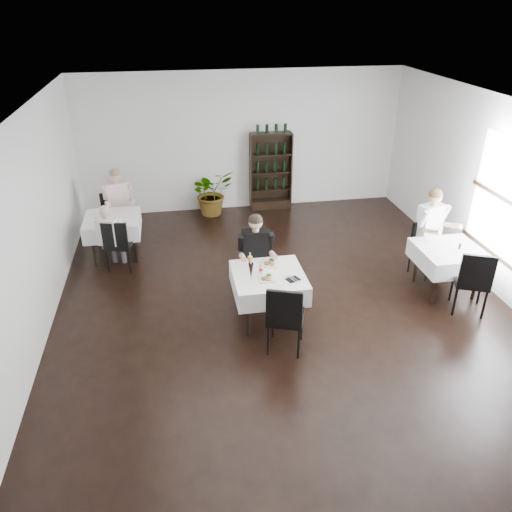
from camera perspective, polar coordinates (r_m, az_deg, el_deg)
The scene contains 23 objects.
room_shell at distance 6.93m, azimuth 3.96°, elevation 3.41°, with size 9.00×9.00×9.00m.
wine_shelf at distance 11.22m, azimuth 1.69°, elevation 9.56°, with size 0.90×0.28×1.75m.
main_table at distance 7.28m, azimuth 1.44°, elevation -3.07°, with size 1.03×1.03×0.77m.
left_table at distance 9.47m, azimuth -16.05°, elevation 3.42°, with size 0.98×0.98×0.77m.
right_table at distance 8.56m, azimuth 21.13°, elevation -0.08°, with size 0.98×0.98×0.77m.
potted_tree at distance 11.03m, azimuth -5.08°, elevation 7.24°, with size 0.90×0.78×1.00m, color #21581E.
main_chair_far at distance 7.94m, azimuth 0.91°, elevation -0.51°, with size 0.61×0.61×1.04m.
main_chair_near at distance 6.65m, azimuth 3.34°, elevation -6.75°, with size 0.61×0.61×1.04m.
left_chair_far at distance 10.12m, azimuth -16.08°, elevation 4.54°, with size 0.46×0.46×0.95m.
left_chair_near at distance 8.96m, azimuth -15.49°, elevation 1.55°, with size 0.52×0.53×0.95m.
right_chair_far at distance 9.06m, azimuth 18.69°, elevation 1.32°, with size 0.57×0.57×0.94m.
right_chair_near at distance 8.09m, azimuth 23.57°, elevation -2.37°, with size 0.63×0.64×1.06m.
diner_main at distance 7.62m, azimuth 0.03°, elevation 0.39°, with size 0.55×0.55×1.46m.
diner_left_far at distance 9.99m, azimuth -15.42°, elevation 6.18°, with size 0.60×0.63×1.45m.
diner_left_near at distance 8.97m, azimuth -16.39°, elevation 2.64°, with size 0.52×0.56×1.23m.
diner_right_far at distance 8.91m, azimuth 19.65°, elevation 3.23°, with size 0.66×0.70×1.54m.
plate_far at distance 7.45m, azimuth 1.59°, elevation -0.83°, with size 0.32×0.32×0.08m.
plate_near at distance 7.06m, azimuth 1.25°, elevation -2.55°, with size 0.23×0.23×0.07m.
pilsner_dark at distance 7.01m, azimuth -0.58°, elevation -1.75°, with size 0.07×0.07×0.32m.
pilsner_lager at distance 7.19m, azimuth -0.67°, elevation -0.94°, with size 0.07×0.07×0.31m.
coke_bottle at distance 7.16m, azimuth 0.57°, elevation -1.44°, with size 0.06×0.06×0.22m.
napkin_cutlery at distance 7.08m, azimuth 4.25°, elevation -2.66°, with size 0.23×0.20×0.02m.
pepper_mill at distance 8.52m, azimuth 22.26°, elevation 1.04°, with size 0.04×0.04×0.09m, color black.
Camera 1 is at (-1.56, -6.12, 4.35)m, focal length 35.00 mm.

